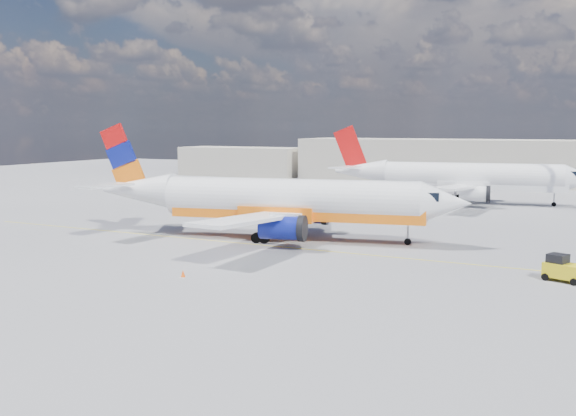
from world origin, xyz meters
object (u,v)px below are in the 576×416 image
at_px(gse_tug, 563,269).
at_px(traffic_cone, 183,274).
at_px(second_jet, 463,178).
at_px(main_jet, 279,201).

xyz_separation_m(gse_tug, traffic_cone, (-23.62, -10.45, -0.60)).
height_order(second_jet, gse_tug, second_jet).
bearing_deg(traffic_cone, main_jet, 93.39).
bearing_deg(gse_tug, main_jet, -172.24).
bearing_deg(traffic_cone, second_jet, 80.48).
relative_size(second_jet, traffic_cone, 65.59).
distance_m(gse_tug, traffic_cone, 25.83).
relative_size(second_jet, gse_tug, 12.19).
distance_m(main_jet, second_jet, 37.08).
bearing_deg(main_jet, traffic_cone, -97.84).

